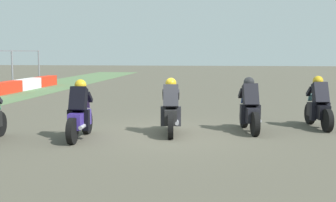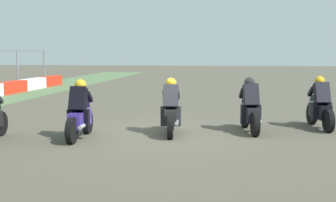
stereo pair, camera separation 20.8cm
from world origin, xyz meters
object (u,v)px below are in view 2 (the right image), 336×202
(rider_lane_a, at_px, (320,107))
(rider_lane_c, at_px, (171,111))
(rider_lane_d, at_px, (80,114))
(rider_lane_b, at_px, (250,109))

(rider_lane_a, xyz_separation_m, rider_lane_c, (-1.50, 4.14, 0.00))
(rider_lane_d, bearing_deg, rider_lane_c, -69.13)
(rider_lane_a, relative_size, rider_lane_b, 1.00)
(rider_lane_c, bearing_deg, rider_lane_d, 107.04)
(rider_lane_b, bearing_deg, rider_lane_c, 97.65)
(rider_lane_a, distance_m, rider_lane_c, 4.41)
(rider_lane_c, bearing_deg, rider_lane_a, -76.25)
(rider_lane_b, distance_m, rider_lane_c, 2.21)
(rider_lane_a, bearing_deg, rider_lane_c, 101.24)
(rider_lane_a, bearing_deg, rider_lane_b, 104.30)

